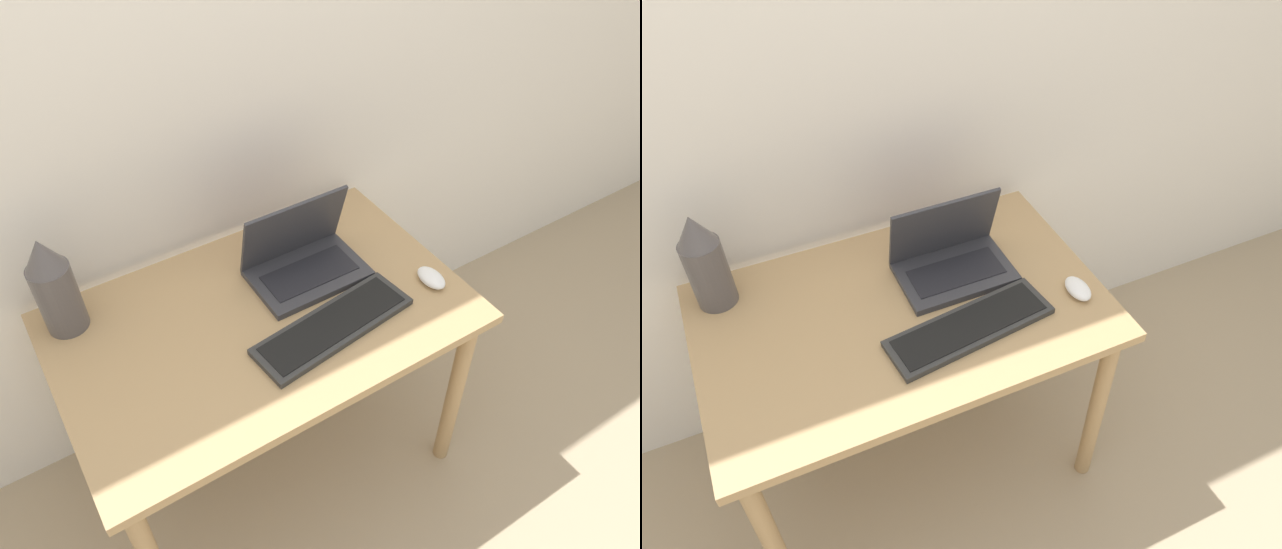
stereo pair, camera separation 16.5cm
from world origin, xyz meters
TOP-DOWN VIEW (x-y plane):
  - ground_plane at (0.00, 0.00)m, footprint 12.00×12.00m
  - wall_back at (0.00, 0.77)m, footprint 6.00×0.05m
  - desk at (0.00, 0.35)m, footprint 1.10×0.71m
  - laptop at (0.18, 0.44)m, footprint 0.32×0.22m
  - keyboard at (0.14, 0.21)m, footprint 0.47×0.20m
  - mouse at (0.47, 0.21)m, footprint 0.06×0.10m
  - vase at (-0.45, 0.60)m, footprint 0.11×0.11m

SIDE VIEW (x-z plane):
  - ground_plane at x=0.00m, z-range 0.00..0.00m
  - desk at x=0.00m, z-range 0.26..0.99m
  - keyboard at x=0.14m, z-range 0.72..0.74m
  - mouse at x=0.47m, z-range 0.72..0.76m
  - laptop at x=0.18m, z-range 0.66..0.89m
  - vase at x=-0.45m, z-range 0.72..1.01m
  - wall_back at x=0.00m, z-range 0.00..2.50m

